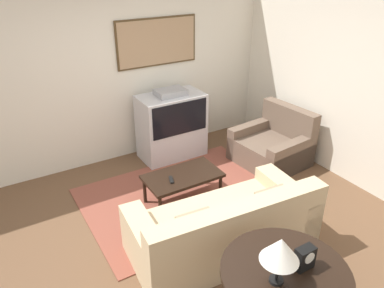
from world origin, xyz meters
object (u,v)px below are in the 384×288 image
at_px(armchair, 273,146).
at_px(mantel_clock, 305,258).
at_px(couch, 224,229).
at_px(coffee_table, 183,178).
at_px(table_lamp, 280,250).
at_px(tv, 172,126).
at_px(console_table, 285,277).

height_order(armchair, mantel_clock, mantel_clock).
xyz_separation_m(couch, coffee_table, (0.06, 1.01, 0.08)).
xyz_separation_m(armchair, table_lamp, (-2.13, -2.35, 0.77)).
distance_m(couch, table_lamp, 1.39).
bearing_deg(mantel_clock, couch, 87.38).
bearing_deg(mantel_clock, tv, 79.89).
bearing_deg(tv, mantel_clock, -100.11).
height_order(tv, armchair, tv).
xyz_separation_m(coffee_table, table_lamp, (-0.40, -2.14, 0.67)).
xyz_separation_m(coffee_table, console_table, (-0.26, -2.10, 0.29)).
bearing_deg(armchair, tv, -133.50).
xyz_separation_m(tv, console_table, (-0.74, -3.30, 0.13)).
height_order(couch, coffee_table, couch).
height_order(couch, table_lamp, table_lamp).
bearing_deg(mantel_clock, armchair, 51.87).
distance_m(coffee_table, table_lamp, 2.28).
height_order(coffee_table, console_table, console_table).
height_order(tv, couch, tv).
relative_size(couch, mantel_clock, 10.63).
bearing_deg(console_table, mantel_clock, -14.01).
distance_m(tv, mantel_clock, 3.40).
height_order(coffee_table, mantel_clock, mantel_clock).
xyz_separation_m(couch, table_lamp, (-0.34, -1.12, 0.75)).
bearing_deg(tv, couch, -103.80).
bearing_deg(armchair, console_table, -45.97).
xyz_separation_m(couch, mantel_clock, (-0.05, -1.13, 0.54)).
relative_size(tv, coffee_table, 1.15).
xyz_separation_m(armchair, console_table, (-1.99, -2.31, 0.39)).
height_order(tv, coffee_table, tv).
distance_m(tv, couch, 2.29).
xyz_separation_m(armchair, mantel_clock, (-1.84, -2.35, 0.56)).
distance_m(armchair, console_table, 3.08).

